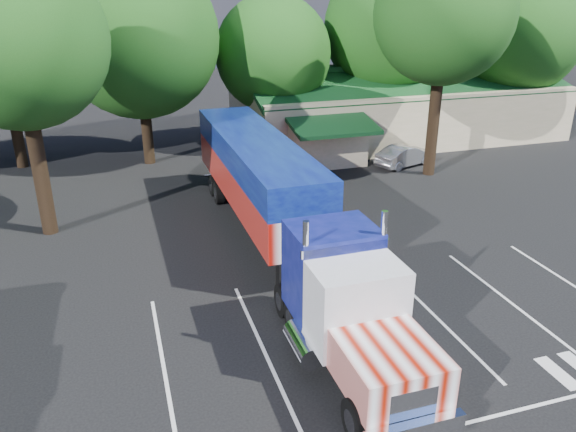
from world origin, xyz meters
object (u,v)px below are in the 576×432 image
object	(u,v)px
semi_truck	(274,196)
silver_sedan	(405,155)
woman	(365,267)
bicycle	(328,233)

from	to	relation	value
semi_truck	silver_sedan	xyz separation A→B (m)	(11.74, 9.81, -1.97)
silver_sedan	semi_truck	bearing A→B (deg)	111.15
semi_truck	silver_sedan	world-z (taller)	semi_truck
woman	silver_sedan	size ratio (longest dim) A/B	0.44
woman	silver_sedan	world-z (taller)	woman
bicycle	silver_sedan	xyz separation A→B (m)	(9.10, 9.50, 0.25)
semi_truck	woman	xyz separation A→B (m)	(2.44, -4.11, -1.74)
woman	bicycle	bearing A→B (deg)	10.08
bicycle	silver_sedan	size ratio (longest dim) A/B	0.40
semi_truck	bicycle	size ratio (longest dim) A/B	13.15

